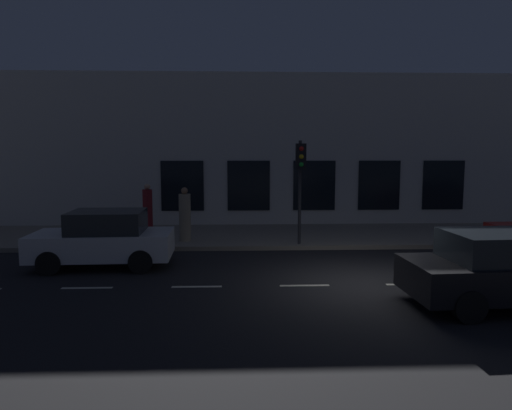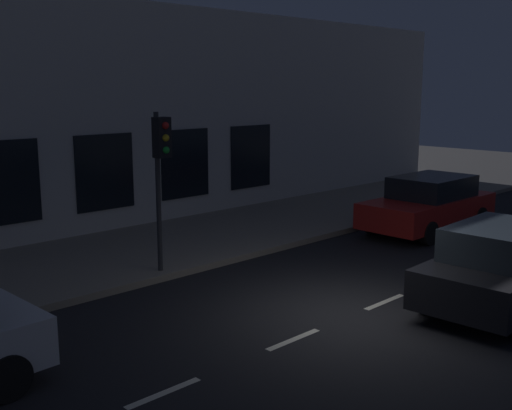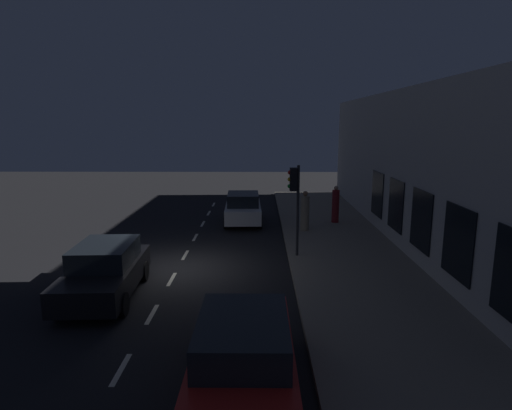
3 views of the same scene
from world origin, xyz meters
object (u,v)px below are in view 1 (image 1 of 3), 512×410
Objects in this scene: traffic_light at (301,168)px; pedestrian_1 at (185,216)px; parked_car_0 at (507,269)px; parked_car_2 at (104,239)px; pedestrian_0 at (148,210)px.

pedestrian_1 is (0.83, 3.86, -1.67)m from traffic_light.
pedestrian_1 is (6.68, 7.40, 0.21)m from parked_car_0.
parked_car_2 is at bearing -161.60° from pedestrian_1.
parked_car_0 is 10.05m from parked_car_2.
pedestrian_1 reaches higher than parked_car_0.
traffic_light is 1.85× the size of pedestrian_1.
parked_car_2 is at bearing -4.13° from pedestrian_0.
traffic_light is 7.10m from parked_car_0.
parked_car_0 and parked_car_2 have the same top height.
parked_car_0 is at bearing -148.88° from traffic_light.
pedestrian_1 is (2.95, -1.93, 0.21)m from parked_car_2.
pedestrian_1 is at bearing 43.06° from pedestrian_0.
parked_car_2 is 2.10× the size of pedestrian_1.
pedestrian_0 is 2.33m from pedestrian_1.
pedestrian_0 reaches higher than parked_car_2.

